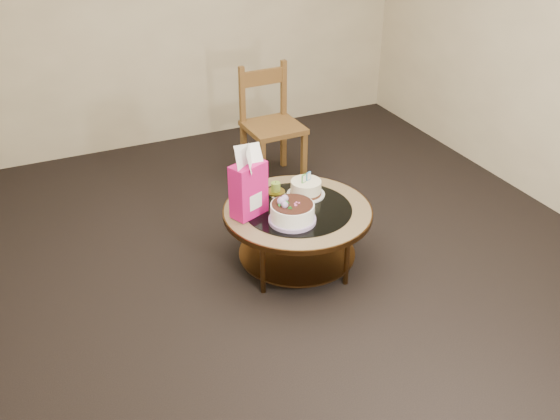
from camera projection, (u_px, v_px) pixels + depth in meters
name	position (u px, v px, depth m)	size (l,w,h in m)	color
ground	(297.00, 263.00, 4.46)	(5.00, 5.00, 0.00)	black
room_walls	(300.00, 50.00, 3.68)	(4.52, 5.02, 2.61)	beige
coffee_table	(297.00, 218.00, 4.27)	(1.02, 1.02, 0.46)	#513217
decorated_cake	(292.00, 213.00, 4.05)	(0.31, 0.31, 0.18)	#A185BD
cream_cake	(306.00, 188.00, 4.36)	(0.27, 0.27, 0.17)	silver
gift_bag	(248.00, 182.00, 4.04)	(0.27, 0.24, 0.48)	#D7147D
pillar_candle	(276.00, 190.00, 4.39)	(0.13, 0.13, 0.10)	tan
dining_chair	(271.00, 124.00, 5.38)	(0.47, 0.47, 1.00)	brown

